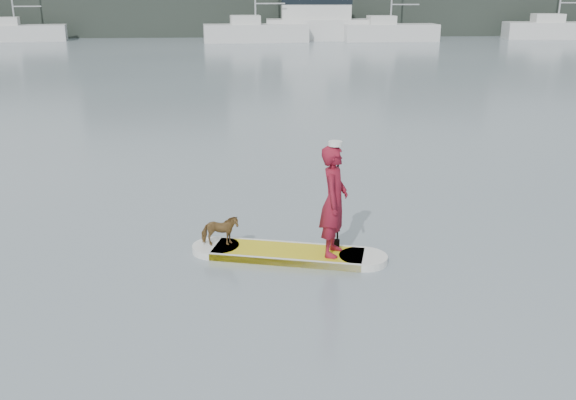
{
  "coord_description": "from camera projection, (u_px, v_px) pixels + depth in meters",
  "views": [
    {
      "loc": [
        -1.19,
        -10.95,
        4.26
      ],
      "look_at": [
        -0.55,
        -1.1,
        1.0
      ],
      "focal_mm": 40.0,
      "sensor_mm": 36.0,
      "label": 1
    }
  ],
  "objects": [
    {
      "name": "white_cap",
      "position": [
        335.0,
        144.0,
        9.95
      ],
      "size": [
        0.22,
        0.22,
        0.07
      ],
      "primitive_type": "cylinder",
      "color": "silver",
      "rests_on": "paddler"
    },
    {
      "name": "sailboat_d",
      "position": [
        255.0,
        31.0,
        53.75
      ],
      "size": [
        8.86,
        3.38,
        12.77
      ],
      "rotation": [
        0.0,
        0.0,
        0.08
      ],
      "color": "silver",
      "rests_on": "ground"
    },
    {
      "name": "dog",
      "position": [
        220.0,
        231.0,
        10.79
      ],
      "size": [
        0.64,
        0.33,
        0.53
      ],
      "primitive_type": "imported",
      "rotation": [
        0.0,
        0.0,
        1.65
      ],
      "color": "#52371C",
      "rests_on": "paddleboard"
    },
    {
      "name": "sailboat_e",
      "position": [
        389.0,
        31.0,
        54.77
      ],
      "size": [
        8.07,
        2.85,
        11.59
      ],
      "rotation": [
        0.0,
        0.0,
        0.03
      ],
      "color": "silver",
      "rests_on": "ground"
    },
    {
      "name": "motor_yacht_a",
      "position": [
        322.0,
        19.0,
        55.68
      ],
      "size": [
        10.79,
        3.61,
        6.42
      ],
      "rotation": [
        0.0,
        0.0,
        -0.03
      ],
      "color": "silver",
      "rests_on": "ground"
    },
    {
      "name": "paddle",
      "position": [
        337.0,
        209.0,
        10.6
      ],
      "size": [
        0.11,
        0.3,
        2.0
      ],
      "rotation": [
        0.0,
        0.0,
        -0.25
      ],
      "color": "black",
      "rests_on": "ground"
    },
    {
      "name": "ground",
      "position": [
        314.0,
        232.0,
        11.78
      ],
      "size": [
        140.0,
        140.0,
        0.0
      ],
      "primitive_type": "plane",
      "color": "slate",
      "rests_on": "ground"
    },
    {
      "name": "sailboat_b",
      "position": [
        15.0,
        31.0,
        54.54
      ],
      "size": [
        8.47,
        3.94,
        12.12
      ],
      "rotation": [
        0.0,
        0.0,
        0.19
      ],
      "color": "silver",
      "rests_on": "ground"
    },
    {
      "name": "paddler",
      "position": [
        334.0,
        201.0,
        10.25
      ],
      "size": [
        0.62,
        0.76,
        1.81
      ],
      "primitive_type": "imported",
      "rotation": [
        0.0,
        0.0,
        1.26
      ],
      "color": "maroon",
      "rests_on": "paddleboard"
    },
    {
      "name": "sailboat_f",
      "position": [
        556.0,
        28.0,
        57.15
      ],
      "size": [
        9.3,
        3.65,
        13.58
      ],
      "rotation": [
        0.0,
        0.0,
        -0.11
      ],
      "color": "silver",
      "rests_on": "ground"
    },
    {
      "name": "shore_mass",
      "position": [
        257.0,
        3.0,
        61.06
      ],
      "size": [
        90.0,
        6.0,
        6.0
      ],
      "primitive_type": "cube",
      "color": "black",
      "rests_on": "ground"
    },
    {
      "name": "paddleboard",
      "position": [
        288.0,
        253.0,
        10.68
      ],
      "size": [
        3.22,
        1.42,
        0.12
      ],
      "rotation": [
        0.0,
        0.0,
        -0.25
      ],
      "color": "gold",
      "rests_on": "ground"
    }
  ]
}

